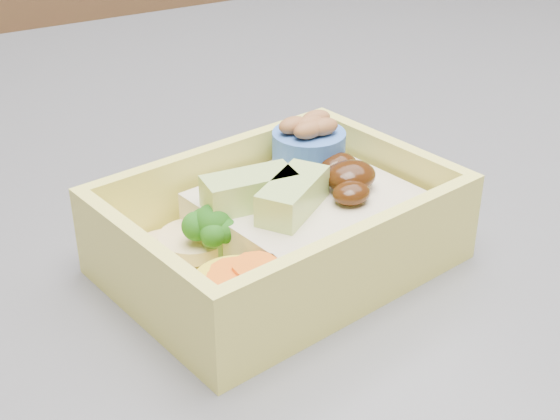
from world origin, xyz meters
TOP-DOWN VIEW (x-y plane):
  - bento_box at (0.05, -0.18)m, footprint 0.18×0.15m

SIDE VIEW (x-z plane):
  - bento_box at x=0.05m, z-range 0.91..0.97m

